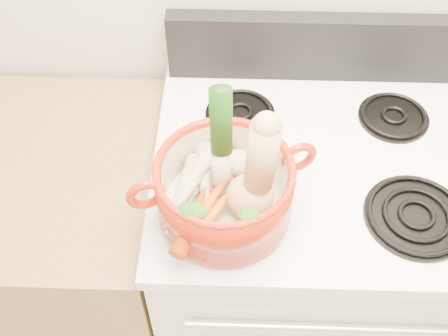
{
  "coord_description": "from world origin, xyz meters",
  "views": [
    {
      "loc": [
        -0.2,
        0.54,
        1.94
      ],
      "look_at": [
        -0.22,
        1.21,
        1.13
      ],
      "focal_mm": 45.0,
      "sensor_mm": 36.0,
      "label": 1
    }
  ],
  "objects_px": {
    "dutch_oven": "(224,190)",
    "stove_body": "(299,266)",
    "leek": "(221,144)",
    "squash": "(252,170)"
  },
  "relations": [
    {
      "from": "dutch_oven",
      "to": "squash",
      "type": "height_order",
      "value": "squash"
    },
    {
      "from": "squash",
      "to": "leek",
      "type": "distance_m",
      "value": 0.08
    },
    {
      "from": "squash",
      "to": "leek",
      "type": "bearing_deg",
      "value": 146.76
    },
    {
      "from": "stove_body",
      "to": "dutch_oven",
      "type": "distance_m",
      "value": 0.64
    },
    {
      "from": "dutch_oven",
      "to": "squash",
      "type": "relative_size",
      "value": 1.13
    },
    {
      "from": "stove_body",
      "to": "dutch_oven",
      "type": "bearing_deg",
      "value": -143.12
    },
    {
      "from": "stove_body",
      "to": "squash",
      "type": "bearing_deg",
      "value": -132.9
    },
    {
      "from": "stove_body",
      "to": "dutch_oven",
      "type": "height_order",
      "value": "dutch_oven"
    },
    {
      "from": "dutch_oven",
      "to": "stove_body",
      "type": "bearing_deg",
      "value": 17.47
    },
    {
      "from": "dutch_oven",
      "to": "leek",
      "type": "height_order",
      "value": "leek"
    }
  ]
}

